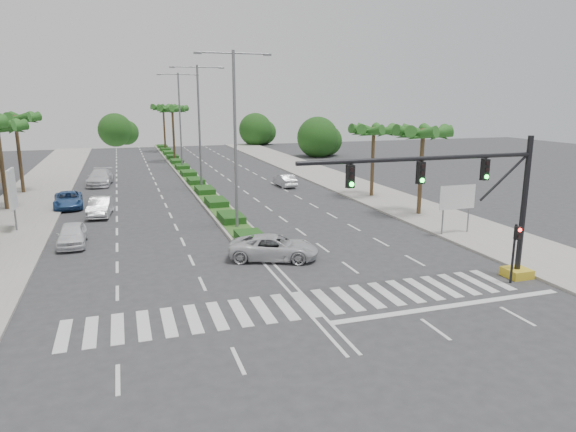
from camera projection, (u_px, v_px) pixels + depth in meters
name	position (u px, v px, depth m)	size (l,w,h in m)	color
ground	(306.00, 304.00, 22.84)	(160.00, 160.00, 0.00)	#333335
footpath_right	(389.00, 200.00, 45.95)	(6.00, 120.00, 0.15)	gray
footpath_left	(11.00, 225.00, 36.74)	(6.00, 120.00, 0.15)	gray
median	(183.00, 170.00, 64.49)	(2.20, 75.00, 0.20)	gray
median_grass	(183.00, 169.00, 64.47)	(1.80, 75.00, 0.04)	#336021
signal_gantry	(486.00, 214.00, 24.87)	(12.60, 1.20, 7.20)	gold
pedestrian_signal	(515.00, 244.00, 24.97)	(0.28, 0.36, 3.00)	black
direction_sign	(457.00, 199.00, 33.78)	(2.70, 0.11, 3.40)	slate
billboard_far	(12.00, 190.00, 34.45)	(0.18, 2.10, 4.35)	slate
palm_left_end	(15.00, 121.00, 47.78)	(4.57, 4.68, 7.75)	brown
palm_right_near	(423.00, 135.00, 38.81)	(4.57, 4.68, 7.05)	brown
palm_right_far	(374.00, 133.00, 46.28)	(4.57, 4.68, 6.75)	brown
palm_median_a	(172.00, 111.00, 72.17)	(4.57, 4.68, 8.05)	brown
palm_median_b	(163.00, 109.00, 86.06)	(4.57, 4.68, 8.05)	brown
streetlight_near	(235.00, 131.00, 34.28)	(5.10, 0.25, 12.00)	slate
streetlight_mid	(199.00, 121.00, 49.10)	(5.10, 0.25, 12.00)	slate
streetlight_far	(180.00, 116.00, 63.92)	(5.10, 0.25, 12.00)	slate
car_parked_a	(72.00, 235.00, 31.82)	(1.64, 4.09, 1.39)	white
car_parked_b	(100.00, 207.00, 39.85)	(1.54, 4.43, 1.46)	silver
car_parked_c	(68.00, 200.00, 42.80)	(2.23, 4.84, 1.35)	#305895
car_parked_d	(100.00, 178.00, 53.90)	(2.28, 5.61, 1.63)	silver
car_crossing	(274.00, 247.00, 29.06)	(2.32, 5.04, 1.40)	silver
car_right	(285.00, 180.00, 53.11)	(1.37, 3.93, 1.30)	silver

